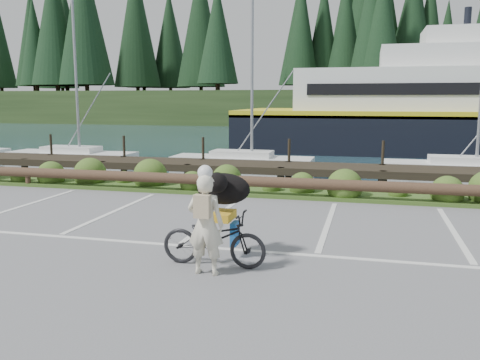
% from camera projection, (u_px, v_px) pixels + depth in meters
% --- Properties ---
extents(ground, '(72.00, 72.00, 0.00)m').
position_uv_depth(ground, '(186.00, 240.00, 9.97)').
color(ground, slate).
extents(harbor_backdrop, '(170.00, 160.00, 30.00)m').
position_uv_depth(harbor_backdrop, '(352.00, 115.00, 84.90)').
color(harbor_backdrop, '#1B3642').
rests_on(harbor_backdrop, ground).
extents(vegetation_strip, '(34.00, 1.60, 0.10)m').
position_uv_depth(vegetation_strip, '(248.00, 191.00, 15.03)').
color(vegetation_strip, '#3D5B21').
rests_on(vegetation_strip, ground).
extents(log_rail, '(32.00, 0.30, 0.60)m').
position_uv_depth(log_rail, '(243.00, 197.00, 14.37)').
color(log_rail, '#443021').
rests_on(log_rail, ground).
extents(bicycle, '(1.77, 0.63, 0.93)m').
position_uv_depth(bicycle, '(214.00, 239.00, 8.36)').
color(bicycle, black).
rests_on(bicycle, ground).
extents(cyclist, '(0.59, 0.39, 1.60)m').
position_uv_depth(cyclist, '(206.00, 225.00, 7.92)').
color(cyclist, beige).
rests_on(cyclist, ground).
extents(dog, '(0.47, 0.95, 0.55)m').
position_uv_depth(dog, '(223.00, 189.00, 8.79)').
color(dog, black).
rests_on(dog, bicycle).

